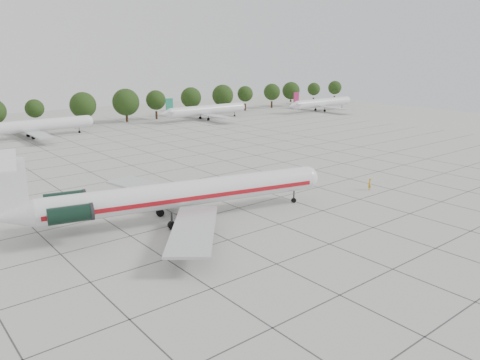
{
  "coord_description": "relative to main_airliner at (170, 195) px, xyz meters",
  "views": [
    {
      "loc": [
        -37.85,
        -46.97,
        20.42
      ],
      "look_at": [
        1.19,
        1.15,
        3.5
      ],
      "focal_mm": 35.0,
      "sensor_mm": 36.0,
      "label": 1
    }
  ],
  "objects": [
    {
      "name": "main_airliner",
      "position": [
        0.0,
        0.0,
        0.0
      ],
      "size": [
        41.21,
        31.88,
        9.78
      ],
      "rotation": [
        0.0,
        0.0,
        -0.24
      ],
      "color": "silver",
      "rests_on": "ground"
    },
    {
      "name": "bg_airliner_d",
      "position": [
        56.81,
        73.12,
        -0.54
      ],
      "size": [
        28.24,
        27.2,
        7.4
      ],
      "color": "silver",
      "rests_on": "ground"
    },
    {
      "name": "bg_airliner_e",
      "position": [
        101.83,
        64.95,
        -0.54
      ],
      "size": [
        28.24,
        27.2,
        7.4
      ],
      "color": "silver",
      "rests_on": "ground"
    },
    {
      "name": "ground_crew",
      "position": [
        31.04,
        -7.07,
        -2.54
      ],
      "size": [
        0.78,
        0.65,
        1.82
      ],
      "primitive_type": "imported",
      "rotation": [
        0.0,
        0.0,
        3.52
      ],
      "color": "#C78E0B",
      "rests_on": "ground"
    },
    {
      "name": "bg_airliner_c",
      "position": [
        4.65,
        73.1,
        -0.54
      ],
      "size": [
        28.24,
        27.2,
        7.4
      ],
      "color": "silver",
      "rests_on": "ground"
    },
    {
      "name": "ground",
      "position": [
        9.96,
        -1.17,
        -3.45
      ],
      "size": [
        260.0,
        260.0,
        0.0
      ],
      "primitive_type": "plane",
      "color": "#ACACA4",
      "rests_on": "ground"
    },
    {
      "name": "apron_joints",
      "position": [
        9.96,
        13.83,
        -3.45
      ],
      "size": [
        170.0,
        170.0,
        0.02
      ],
      "primitive_type": "cube",
      "color": "#383838",
      "rests_on": "ground"
    }
  ]
}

